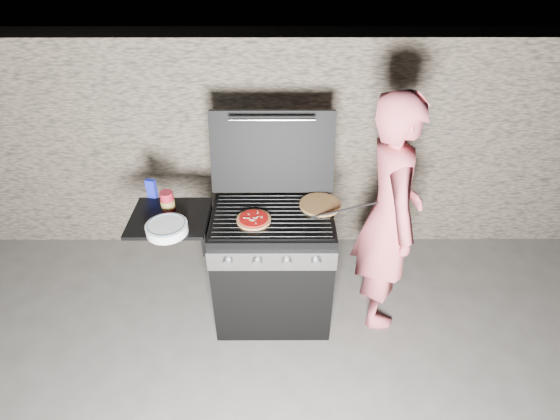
{
  "coord_description": "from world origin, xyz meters",
  "views": [
    {
      "loc": [
        0.04,
        -2.29,
        2.56
      ],
      "look_at": [
        0.05,
        0.0,
        0.95
      ],
      "focal_mm": 28.0,
      "sensor_mm": 36.0,
      "label": 1
    }
  ],
  "objects_px": {
    "pizza_topped": "(254,219)",
    "person": "(389,216)",
    "gas_grill": "(238,267)",
    "sauce_jar": "(167,201)"
  },
  "relations": [
    {
      "from": "pizza_topped",
      "to": "person",
      "type": "xyz_separation_m",
      "value": [
        0.89,
        0.11,
        -0.06
      ]
    },
    {
      "from": "gas_grill",
      "to": "pizza_topped",
      "type": "distance_m",
      "value": 0.49
    },
    {
      "from": "gas_grill",
      "to": "person",
      "type": "distance_m",
      "value": 1.1
    },
    {
      "from": "sauce_jar",
      "to": "person",
      "type": "relative_size",
      "value": 0.08
    },
    {
      "from": "pizza_topped",
      "to": "sauce_jar",
      "type": "relative_size",
      "value": 1.61
    },
    {
      "from": "pizza_topped",
      "to": "person",
      "type": "relative_size",
      "value": 0.13
    },
    {
      "from": "person",
      "to": "gas_grill",
      "type": "bearing_deg",
      "value": 90.0
    },
    {
      "from": "gas_grill",
      "to": "pizza_topped",
      "type": "height_order",
      "value": "pizza_topped"
    },
    {
      "from": "sauce_jar",
      "to": "pizza_topped",
      "type": "bearing_deg",
      "value": -13.49
    },
    {
      "from": "gas_grill",
      "to": "person",
      "type": "xyz_separation_m",
      "value": [
        1.02,
        0.04,
        0.41
      ]
    }
  ]
}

